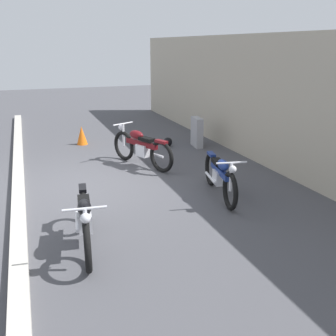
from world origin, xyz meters
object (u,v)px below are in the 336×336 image
object	(u,v)px
traffic_cone	(82,135)
motorcycle_black	(85,220)
motorcycle_blue	(220,175)
stone_marker	(197,132)
helmet	(168,142)
motorcycle_maroon	(141,147)

from	to	relation	value
traffic_cone	motorcycle_black	world-z (taller)	motorcycle_black
traffic_cone	motorcycle_blue	xyz separation A→B (m)	(5.18, 1.92, 0.16)
stone_marker	traffic_cone	size ratio (longest dim) A/B	1.56
helmet	traffic_cone	world-z (taller)	traffic_cone
stone_marker	helmet	bearing A→B (deg)	-111.60
helmet	traffic_cone	xyz separation A→B (m)	(-1.10, -2.34, 0.14)
stone_marker	motorcycle_maroon	size ratio (longest dim) A/B	0.42
helmet	motorcycle_blue	xyz separation A→B (m)	(4.08, -0.42, 0.30)
helmet	motorcycle_black	bearing A→B (deg)	-31.67
traffic_cone	motorcycle_black	size ratio (longest dim) A/B	0.27
traffic_cone	motorcycle_blue	distance (m)	5.53
motorcycle_blue	motorcycle_black	bearing A→B (deg)	-57.19
helmet	motorcycle_blue	size ratio (longest dim) A/B	0.13
motorcycle_blue	stone_marker	bearing A→B (deg)	173.10
stone_marker	motorcycle_black	size ratio (longest dim) A/B	0.43
stone_marker	motorcycle_black	bearing A→B (deg)	-39.28
traffic_cone	motorcycle_blue	size ratio (longest dim) A/B	0.28
motorcycle_blue	motorcycle_black	world-z (taller)	motorcycle_black
helmet	motorcycle_blue	bearing A→B (deg)	-5.86
stone_marker	motorcycle_black	xyz separation A→B (m)	(4.89, -4.00, 0.01)
traffic_cone	stone_marker	bearing A→B (deg)	65.64
motorcycle_blue	motorcycle_black	size ratio (longest dim) A/B	0.99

